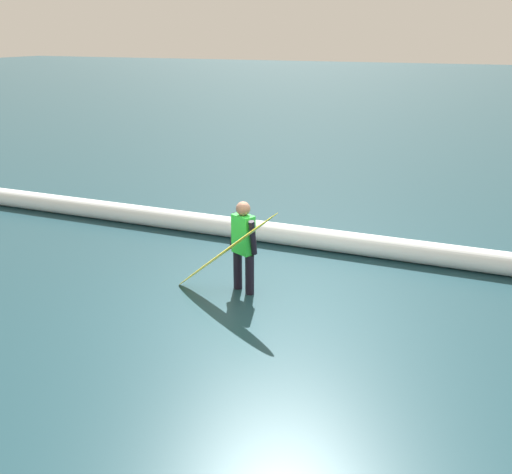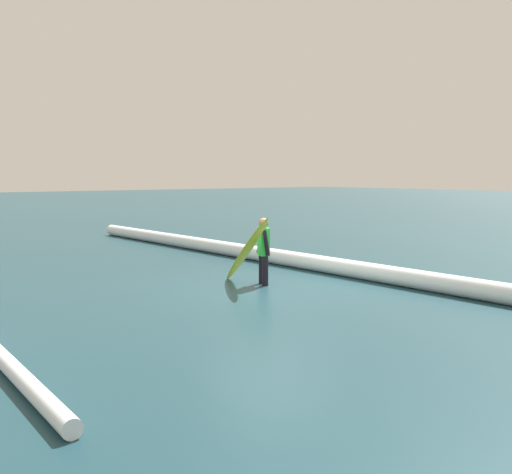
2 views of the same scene
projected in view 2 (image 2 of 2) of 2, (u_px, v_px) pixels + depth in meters
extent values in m
plane|color=#193A44|center=(268.00, 289.00, 12.62)|extent=(149.60, 149.60, 0.00)
cylinder|color=black|center=(265.00, 271.00, 12.96)|extent=(0.14, 0.14, 0.65)
cylinder|color=black|center=(262.00, 269.00, 13.23)|extent=(0.14, 0.14, 0.65)
cube|color=#2DD83F|center=(263.00, 242.00, 13.03)|extent=(0.39, 0.32, 0.61)
sphere|color=#916954|center=(264.00, 223.00, 12.98)|extent=(0.22, 0.22, 0.22)
cylinder|color=black|center=(266.00, 243.00, 12.82)|extent=(0.09, 0.20, 0.57)
cylinder|color=black|center=(261.00, 241.00, 13.23)|extent=(0.09, 0.24, 0.57)
ellipsoid|color=yellow|center=(246.00, 251.00, 12.95)|extent=(1.87, 0.52, 1.57)
ellipsoid|color=blue|center=(246.00, 250.00, 12.95)|extent=(1.49, 0.30, 1.26)
cylinder|color=white|center=(329.00, 265.00, 14.59)|extent=(24.06, 0.98, 0.41)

